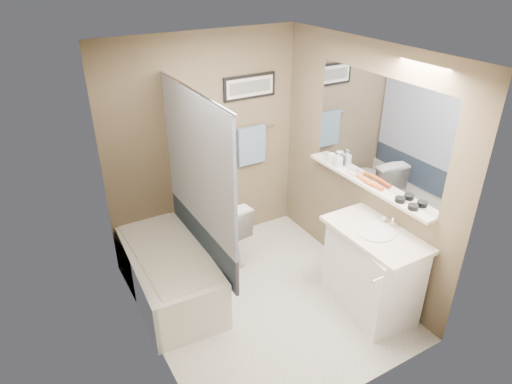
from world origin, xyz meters
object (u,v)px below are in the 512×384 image
hair_brush_front (374,185)px  glass_jar (331,158)px  bathtub (168,272)px  hair_brush_back (365,180)px  toilet (219,230)px  candle_bowl_near (413,207)px  soap_bottle (338,159)px  candle_bowl_far (400,200)px  vanity (371,271)px

hair_brush_front → glass_jar: size_ratio=2.20×
bathtub → hair_brush_back: size_ratio=6.82×
toilet → candle_bowl_near: 2.07m
toilet → soap_bottle: 1.49m
hair_brush_front → hair_brush_back: size_ratio=1.00×
candle_bowl_near → hair_brush_front: hair_brush_front is taller
toilet → soap_bottle: (1.09, -0.59, 0.82)m
bathtub → candle_bowl_far: (1.79, -1.17, 0.89)m
toilet → vanity: vanity is taller
hair_brush_front → glass_jar: glass_jar is taller
bathtub → hair_brush_front: bearing=-22.3°
hair_brush_front → glass_jar: 0.63m
candle_bowl_far → soap_bottle: size_ratio=0.56×
candle_bowl_far → glass_jar: 0.96m
toilet → hair_brush_back: bearing=130.2°
candle_bowl_near → candle_bowl_far: same height
vanity → toilet: bearing=130.0°
hair_brush_front → hair_brush_back: (0.00, 0.12, 0.00)m
candle_bowl_far → glass_jar: size_ratio=0.90×
hair_brush_back → glass_jar: bearing=90.0°
hair_brush_back → bathtub: bearing=158.1°
hair_brush_front → soap_bottle: (0.00, 0.53, 0.06)m
vanity → candle_bowl_near: (0.19, -0.19, 0.73)m
hair_brush_back → glass_jar: (0.00, 0.51, 0.03)m
candle_bowl_near → vanity: bearing=134.9°
bathtub → soap_bottle: bearing=-7.2°
glass_jar → vanity: bearing=-101.3°
bathtub → candle_bowl_near: (1.79, -1.32, 0.89)m
candle_bowl_near → glass_jar: 1.11m
soap_bottle → candle_bowl_far: bearing=-90.0°
glass_jar → soap_bottle: (0.00, -0.11, 0.03)m
bathtub → glass_jar: 2.02m
hair_brush_front → glass_jar: bearing=90.0°
candle_bowl_near → hair_brush_back: (0.00, 0.60, 0.00)m
candle_bowl_near → hair_brush_back: 0.60m
candle_bowl_far → soap_bottle: bearing=90.0°
bathtub → soap_bottle: soap_bottle is taller
glass_jar → toilet: bearing=156.3°
bathtub → vanity: size_ratio=1.67×
vanity → hair_brush_back: 0.87m
hair_brush_front → bathtub: bearing=154.7°
bathtub → candle_bowl_near: size_ratio=16.67×
glass_jar → hair_brush_back: bearing=-90.0°
candle_bowl_near → soap_bottle: 1.01m
glass_jar → soap_bottle: soap_bottle is taller
candle_bowl_near → candle_bowl_far: (0.00, 0.15, 0.00)m
candle_bowl_near → soap_bottle: (0.00, 1.01, 0.06)m
bathtub → candle_bowl_near: bearing=-33.6°
vanity → candle_bowl_near: size_ratio=10.00×
bathtub → toilet: bearing=24.1°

